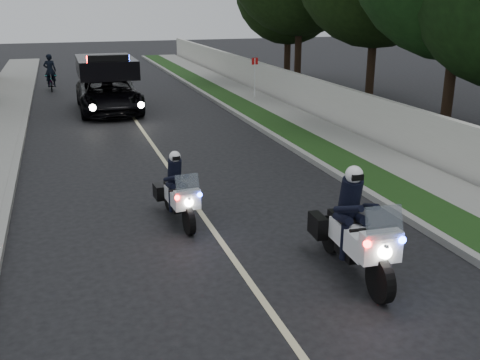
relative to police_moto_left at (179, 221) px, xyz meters
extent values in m
plane|color=black|center=(0.56, -4.00, 0.00)|extent=(120.00, 120.00, 0.00)
cube|color=gray|center=(4.66, 6.00, 0.07)|extent=(0.20, 60.00, 0.15)
cube|color=#193814|center=(5.36, 6.00, 0.08)|extent=(1.20, 60.00, 0.16)
cube|color=gray|center=(6.66, 6.00, 0.08)|extent=(1.40, 60.00, 0.16)
cube|color=beige|center=(7.66, 6.00, 0.75)|extent=(0.22, 60.00, 1.50)
cube|color=gray|center=(-3.54, 6.00, 0.07)|extent=(0.20, 60.00, 0.15)
cube|color=#BFB78C|center=(0.56, 6.00, 0.00)|extent=(0.12, 50.00, 0.01)
imported|color=black|center=(-0.22, 12.94, 0.00)|extent=(2.49, 5.38, 2.62)
imported|color=black|center=(-2.54, 19.69, 0.00)|extent=(0.62, 1.66, 0.86)
imported|color=black|center=(-2.54, 19.69, 0.00)|extent=(0.61, 0.41, 1.68)
camera|label=1|loc=(-2.15, -10.79, 4.49)|focal=41.19mm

